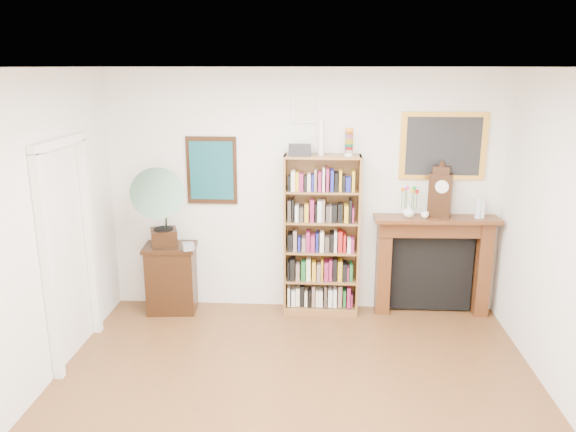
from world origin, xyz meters
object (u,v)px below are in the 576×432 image
object	(u,v)px
bookshelf	(322,227)
bottle_right	(482,209)
mantel_clock	(440,193)
teacup	(425,215)
side_cabinet	(172,278)
cd_stack	(188,246)
flower_vase	(409,211)
gramophone	(158,202)
bottle_left	(479,208)
fireplace	(433,256)

from	to	relation	value
bookshelf	bottle_right	bearing A→B (deg)	0.32
mantel_clock	teacup	size ratio (longest dim) A/B	6.54
side_cabinet	cd_stack	size ratio (longest dim) A/B	6.72
bookshelf	bottle_right	world-z (taller)	bookshelf
bookshelf	mantel_clock	size ratio (longest dim) A/B	3.75
flower_vase	gramophone	bearing A→B (deg)	-176.56
teacup	bottle_right	size ratio (longest dim) A/B	0.44
bottle_left	side_cabinet	bearing A→B (deg)	-178.98
bookshelf	mantel_clock	distance (m)	1.37
side_cabinet	flower_vase	bearing A→B (deg)	-3.69
cd_stack	side_cabinet	bearing A→B (deg)	150.45
fireplace	mantel_clock	size ratio (longest dim) A/B	2.45
fireplace	cd_stack	world-z (taller)	fireplace
bookshelf	gramophone	xyz separation A→B (m)	(-1.83, -0.17, 0.30)
side_cabinet	teacup	world-z (taller)	teacup
side_cabinet	bottle_left	xyz separation A→B (m)	(3.48, 0.06, 0.89)
bottle_left	bottle_right	size ratio (longest dim) A/B	1.20
flower_vase	mantel_clock	bearing A→B (deg)	6.17
bottle_right	gramophone	bearing A→B (deg)	-177.26
bookshelf	gramophone	size ratio (longest dim) A/B	2.25
fireplace	side_cabinet	bearing A→B (deg)	-179.25
teacup	bottle_left	size ratio (longest dim) A/B	0.36
teacup	cd_stack	bearing A→B (deg)	-176.13
fireplace	gramophone	world-z (taller)	gramophone
fireplace	teacup	xyz separation A→B (m)	(-0.14, -0.09, 0.52)
teacup	bottle_left	xyz separation A→B (m)	(0.59, 0.02, 0.09)
side_cabinet	cd_stack	xyz separation A→B (m)	(0.25, -0.14, 0.44)
side_cabinet	gramophone	xyz separation A→B (m)	(-0.08, -0.11, 0.94)
mantel_clock	flower_vase	distance (m)	0.40
cd_stack	bottle_right	xyz separation A→B (m)	(3.28, 0.21, 0.43)
cd_stack	mantel_clock	bearing A→B (deg)	4.88
bottle_left	flower_vase	bearing A→B (deg)	-179.97
side_cabinet	cd_stack	bearing A→B (deg)	-34.53
gramophone	cd_stack	distance (m)	0.60
side_cabinet	bottle_right	bearing A→B (deg)	-3.91
teacup	mantel_clock	bearing A→B (deg)	20.31
teacup	bottle_right	world-z (taller)	bottle_right
gramophone	cd_stack	bearing A→B (deg)	-25.03
side_cabinet	bottle_right	xyz separation A→B (m)	(3.52, 0.07, 0.87)
flower_vase	teacup	bearing A→B (deg)	-7.61
cd_stack	gramophone	bearing A→B (deg)	173.99
flower_vase	bottle_left	distance (m)	0.77
cd_stack	flower_vase	distance (m)	2.51
gramophone	mantel_clock	xyz separation A→B (m)	(3.14, 0.21, 0.11)
mantel_clock	bottle_left	bearing A→B (deg)	13.58
cd_stack	bottle_left	bearing A→B (deg)	3.60
side_cabinet	bottle_left	world-z (taller)	bottle_left
bottle_right	bookshelf	bearing A→B (deg)	-179.85
bottle_right	teacup	bearing A→B (deg)	-177.44
fireplace	flower_vase	distance (m)	0.64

